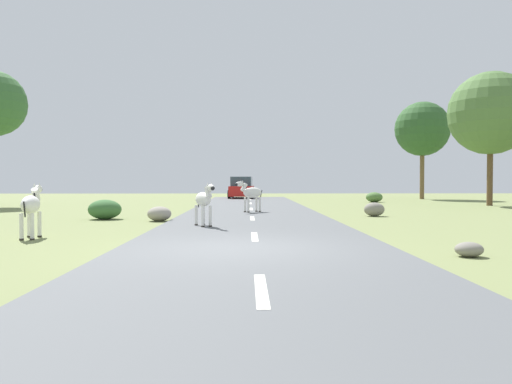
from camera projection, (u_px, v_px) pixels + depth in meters
ground_plane at (238, 250)px, 10.37m from camera, size 90.00×90.00×0.00m
road at (256, 249)px, 10.38m from camera, size 6.00×64.00×0.05m
lane_markings at (257, 255)px, 9.38m from camera, size 0.16×56.00×0.01m
zebra_0 at (204, 200)px, 15.21m from camera, size 0.83×1.38×1.38m
zebra_1 at (251, 193)px, 22.01m from camera, size 1.33×1.10×1.45m
zebra_2 at (31, 205)px, 12.46m from camera, size 0.53×1.51×1.43m
car_0 at (242, 188)px, 39.65m from camera, size 2.23×4.44×1.74m
tree_0 at (491, 113)px, 28.49m from camera, size 4.85×4.85×7.86m
tree_3 at (422, 129)px, 38.62m from camera, size 4.31×4.31×7.75m
bush_1 at (374, 197)px, 33.19m from camera, size 1.14×1.02×0.68m
bush_2 at (105, 209)px, 18.57m from camera, size 1.26×1.13×0.75m
rock_0 at (159, 214)px, 17.72m from camera, size 0.87×0.88×0.54m
rock_3 at (469, 249)px, 9.44m from camera, size 0.54×0.48×0.29m
rock_4 at (374, 209)px, 20.10m from camera, size 0.85×0.68×0.57m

